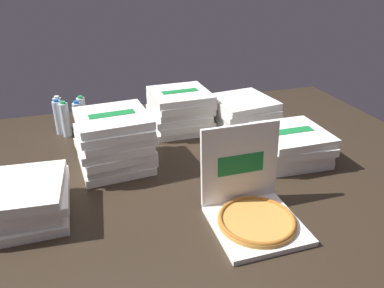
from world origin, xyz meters
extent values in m
cube|color=#2D2319|center=(0.00, 0.00, -0.01)|extent=(3.20, 2.40, 0.02)
cube|color=white|center=(0.16, -0.52, 0.01)|extent=(0.39, 0.39, 0.03)
cylinder|color=#C6893D|center=(0.16, -0.52, 0.03)|extent=(0.35, 0.35, 0.02)
torus|color=#A96324|center=(0.16, -0.52, 0.04)|extent=(0.35, 0.35, 0.02)
cube|color=white|center=(0.16, -0.31, 0.22)|extent=(0.39, 0.05, 0.39)
cube|color=#197A38|center=(0.16, -0.32, 0.22)|extent=(0.23, 0.01, 0.10)
cube|color=white|center=(0.54, 0.47, 0.02)|extent=(0.40, 0.40, 0.05)
cube|color=white|center=(0.54, 0.49, 0.07)|extent=(0.42, 0.42, 0.05)
cube|color=white|center=(0.55, 0.48, 0.11)|extent=(0.43, 0.43, 0.05)
cube|color=white|center=(0.54, 0.48, 0.16)|extent=(0.41, 0.41, 0.05)
cube|color=#197A38|center=(0.54, 0.48, 0.18)|extent=(0.25, 0.08, 0.00)
cube|color=white|center=(0.53, 0.49, 0.21)|extent=(0.43, 0.43, 0.05)
cube|color=white|center=(-0.38, 0.23, 0.02)|extent=(0.42, 0.42, 0.05)
cube|color=white|center=(-0.37, 0.24, 0.07)|extent=(0.41, 0.41, 0.05)
cube|color=#197A38|center=(-0.37, 0.24, 0.09)|extent=(0.26, 0.09, 0.00)
cube|color=white|center=(-0.38, 0.22, 0.11)|extent=(0.44, 0.44, 0.05)
cube|color=white|center=(-0.38, 0.22, 0.16)|extent=(0.41, 0.41, 0.05)
cube|color=#197A38|center=(-0.38, 0.22, 0.18)|extent=(0.26, 0.09, 0.00)
cube|color=white|center=(-0.37, 0.23, 0.21)|extent=(0.43, 0.43, 0.05)
cube|color=white|center=(-0.37, 0.22, 0.25)|extent=(0.41, 0.41, 0.05)
cube|color=white|center=(-0.37, 0.24, 0.30)|extent=(0.42, 0.42, 0.05)
cube|color=#197A38|center=(-0.37, 0.24, 0.32)|extent=(0.26, 0.09, 0.00)
cube|color=white|center=(0.63, 0.01, 0.02)|extent=(0.41, 0.41, 0.05)
cube|color=white|center=(0.62, 0.01, 0.07)|extent=(0.40, 0.40, 0.05)
cube|color=#197A38|center=(0.62, 0.01, 0.09)|extent=(0.25, 0.08, 0.00)
cube|color=white|center=(0.64, 0.00, 0.11)|extent=(0.42, 0.42, 0.05)
cube|color=white|center=(0.64, 0.01, 0.16)|extent=(0.39, 0.39, 0.05)
cube|color=#197A38|center=(0.64, 0.01, 0.18)|extent=(0.25, 0.07, 0.00)
cube|color=white|center=(0.12, 0.64, 0.02)|extent=(0.39, 0.39, 0.05)
cube|color=white|center=(0.13, 0.63, 0.07)|extent=(0.39, 0.39, 0.05)
cube|color=white|center=(0.11, 0.63, 0.11)|extent=(0.39, 0.39, 0.05)
cube|color=#197A38|center=(0.11, 0.63, 0.14)|extent=(0.25, 0.07, 0.00)
cube|color=white|center=(0.13, 0.64, 0.16)|extent=(0.40, 0.40, 0.05)
cube|color=white|center=(0.13, 0.63, 0.21)|extent=(0.41, 0.41, 0.05)
cube|color=white|center=(0.13, 0.64, 0.25)|extent=(0.40, 0.40, 0.05)
cube|color=#197A38|center=(0.13, 0.64, 0.28)|extent=(0.25, 0.08, 0.00)
cube|color=white|center=(-0.84, -0.14, 0.02)|extent=(0.39, 0.39, 0.05)
cube|color=white|center=(-0.85, -0.11, 0.07)|extent=(0.41, 0.41, 0.05)
cube|color=#197A38|center=(-0.85, -0.11, 0.09)|extent=(0.25, 0.08, 0.00)
cube|color=white|center=(-0.82, -0.13, 0.11)|extent=(0.39, 0.39, 0.05)
cube|color=white|center=(-0.84, -0.13, 0.16)|extent=(0.41, 0.41, 0.05)
cylinder|color=silver|center=(-0.68, 0.87, 0.12)|extent=(0.06, 0.06, 0.23)
cylinder|color=white|center=(-0.68, 0.87, 0.24)|extent=(0.03, 0.03, 0.02)
cylinder|color=silver|center=(-0.56, 0.73, 0.12)|extent=(0.06, 0.06, 0.23)
cylinder|color=blue|center=(-0.56, 0.73, 0.24)|extent=(0.03, 0.03, 0.02)
cylinder|color=silver|center=(-0.69, 0.80, 0.12)|extent=(0.06, 0.06, 0.23)
cylinder|color=blue|center=(-0.69, 0.80, 0.24)|extent=(0.03, 0.03, 0.02)
cylinder|color=white|center=(-0.64, 0.74, 0.12)|extent=(0.06, 0.06, 0.23)
cylinder|color=#239951|center=(-0.64, 0.74, 0.24)|extent=(0.03, 0.03, 0.02)
cylinder|color=white|center=(-0.53, 0.82, 0.12)|extent=(0.06, 0.06, 0.23)
cylinder|color=#239951|center=(-0.53, 0.82, 0.24)|extent=(0.03, 0.03, 0.02)
camera|label=1|loc=(-0.52, -1.69, 1.07)|focal=34.57mm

